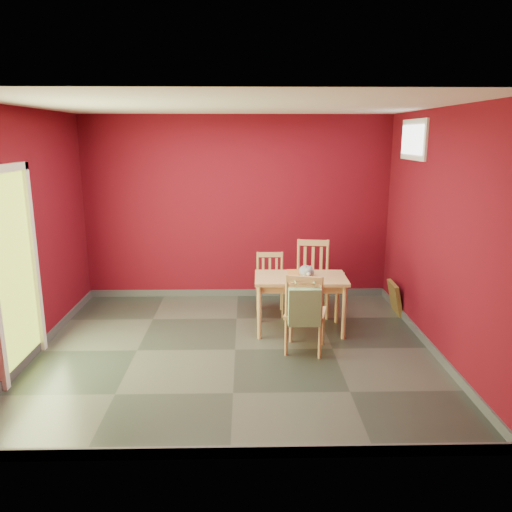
{
  "coord_description": "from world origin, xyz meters",
  "views": [
    {
      "loc": [
        0.13,
        -5.33,
        2.4
      ],
      "look_at": [
        0.25,
        0.45,
        1.0
      ],
      "focal_mm": 35.0,
      "sensor_mm": 36.0,
      "label": 1
    }
  ],
  "objects_px": {
    "dining_table": "(300,283)",
    "chair_far_left": "(270,283)",
    "chair_far_right": "(313,277)",
    "picture_frame": "(395,298)",
    "chair_near": "(305,312)",
    "tote_bag": "(305,307)",
    "cat": "(306,269)"
  },
  "relations": [
    {
      "from": "chair_far_left",
      "to": "chair_near",
      "type": "distance_m",
      "value": 1.33
    },
    {
      "from": "chair_far_right",
      "to": "chair_far_left",
      "type": "bearing_deg",
      "value": -179.98
    },
    {
      "from": "dining_table",
      "to": "chair_far_left",
      "type": "height_order",
      "value": "chair_far_left"
    },
    {
      "from": "chair_far_right",
      "to": "cat",
      "type": "relative_size",
      "value": 2.59
    },
    {
      "from": "chair_near",
      "to": "tote_bag",
      "type": "height_order",
      "value": "chair_near"
    },
    {
      "from": "chair_near",
      "to": "picture_frame",
      "type": "relative_size",
      "value": 2.15
    },
    {
      "from": "dining_table",
      "to": "chair_far_right",
      "type": "distance_m",
      "value": 0.7
    },
    {
      "from": "tote_bag",
      "to": "picture_frame",
      "type": "xyz_separation_m",
      "value": [
        1.43,
        1.47,
        -0.4
      ]
    },
    {
      "from": "tote_bag",
      "to": "chair_far_left",
      "type": "bearing_deg",
      "value": 101.11
    },
    {
      "from": "chair_near",
      "to": "cat",
      "type": "bearing_deg",
      "value": 82.32
    },
    {
      "from": "dining_table",
      "to": "chair_far_right",
      "type": "height_order",
      "value": "chair_far_right"
    },
    {
      "from": "picture_frame",
      "to": "chair_near",
      "type": "bearing_deg",
      "value": -138.12
    },
    {
      "from": "dining_table",
      "to": "chair_far_left",
      "type": "distance_m",
      "value": 0.76
    },
    {
      "from": "chair_far_right",
      "to": "picture_frame",
      "type": "bearing_deg",
      "value": -1.65
    },
    {
      "from": "dining_table",
      "to": "tote_bag",
      "type": "height_order",
      "value": "tote_bag"
    },
    {
      "from": "cat",
      "to": "picture_frame",
      "type": "relative_size",
      "value": 0.89
    },
    {
      "from": "chair_far_left",
      "to": "picture_frame",
      "type": "bearing_deg",
      "value": -1.09
    },
    {
      "from": "dining_table",
      "to": "picture_frame",
      "type": "distance_m",
      "value": 1.57
    },
    {
      "from": "dining_table",
      "to": "tote_bag",
      "type": "distance_m",
      "value": 0.86
    },
    {
      "from": "chair_far_left",
      "to": "tote_bag",
      "type": "distance_m",
      "value": 1.55
    },
    {
      "from": "chair_far_left",
      "to": "chair_near",
      "type": "bearing_deg",
      "value": -75.68
    },
    {
      "from": "tote_bag",
      "to": "picture_frame",
      "type": "relative_size",
      "value": 1.11
    },
    {
      "from": "chair_far_left",
      "to": "chair_near",
      "type": "relative_size",
      "value": 0.89
    },
    {
      "from": "chair_near",
      "to": "picture_frame",
      "type": "height_order",
      "value": "chair_near"
    },
    {
      "from": "chair_far_right",
      "to": "chair_near",
      "type": "relative_size",
      "value": 1.07
    },
    {
      "from": "dining_table",
      "to": "tote_bag",
      "type": "xyz_separation_m",
      "value": [
        -0.05,
        -0.86,
        -0.01
      ]
    },
    {
      "from": "chair_far_left",
      "to": "tote_bag",
      "type": "bearing_deg",
      "value": -78.89
    },
    {
      "from": "chair_far_right",
      "to": "chair_near",
      "type": "height_order",
      "value": "chair_far_right"
    },
    {
      "from": "dining_table",
      "to": "chair_far_left",
      "type": "xyz_separation_m",
      "value": [
        -0.34,
        0.65,
        -0.19
      ]
    },
    {
      "from": "dining_table",
      "to": "chair_near",
      "type": "xyz_separation_m",
      "value": [
        -0.02,
        -0.64,
        -0.14
      ]
    },
    {
      "from": "chair_far_right",
      "to": "tote_bag",
      "type": "relative_size",
      "value": 2.08
    },
    {
      "from": "tote_bag",
      "to": "cat",
      "type": "relative_size",
      "value": 1.24
    }
  ]
}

